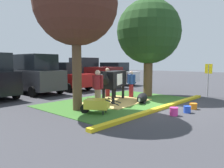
% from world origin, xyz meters
% --- Properties ---
extents(ground_plane, '(80.00, 80.00, 0.00)m').
position_xyz_m(ground_plane, '(0.00, 0.00, 0.00)').
color(ground_plane, '#38383D').
extents(grass_island, '(7.34, 4.74, 0.02)m').
position_xyz_m(grass_island, '(-0.33, 2.02, 0.01)').
color(grass_island, '#386B28').
rests_on(grass_island, ground).
extents(curb_yellow, '(8.54, 0.24, 0.12)m').
position_xyz_m(curb_yellow, '(-0.33, -0.50, 0.06)').
color(curb_yellow, yellow).
rests_on(curb_yellow, ground).
extents(hay_bedding, '(3.43, 2.71, 0.04)m').
position_xyz_m(hay_bedding, '(-0.40, 2.07, 0.03)').
color(hay_bedding, tan).
rests_on(hay_bedding, ground).
extents(shade_tree_left, '(3.40, 3.40, 6.08)m').
position_xyz_m(shade_tree_left, '(-2.96, 2.02, 4.35)').
color(shade_tree_left, brown).
rests_on(shade_tree_left, ground).
extents(shade_tree_right, '(3.72, 3.72, 5.66)m').
position_xyz_m(shade_tree_right, '(2.30, 1.93, 3.77)').
color(shade_tree_right, brown).
rests_on(shade_tree_right, ground).
extents(cow_holstein, '(2.99, 1.63, 1.61)m').
position_xyz_m(cow_holstein, '(-0.47, 2.23, 1.15)').
color(cow_holstein, black).
rests_on(cow_holstein, ground).
extents(calf_lying, '(1.32, 0.87, 0.48)m').
position_xyz_m(calf_lying, '(0.30, 0.97, 0.24)').
color(calf_lying, black).
rests_on(calf_lying, ground).
extents(person_handler, '(0.34, 0.53, 1.53)m').
position_xyz_m(person_handler, '(1.21, 2.34, 0.81)').
color(person_handler, maroon).
rests_on(person_handler, ground).
extents(person_visitor_near, '(0.51, 0.34, 1.69)m').
position_xyz_m(person_visitor_near, '(0.45, 3.49, 0.91)').
color(person_visitor_near, maroon).
rests_on(person_visitor_near, ground).
extents(person_visitor_far, '(0.34, 0.52, 1.69)m').
position_xyz_m(person_visitor_far, '(-2.22, 1.56, 0.91)').
color(person_visitor_far, '#9E7F5B').
rests_on(person_visitor_far, ground).
extents(wheelbarrow, '(1.15, 1.53, 0.63)m').
position_xyz_m(wheelbarrow, '(-2.88, 0.97, 0.39)').
color(wheelbarrow, gold).
rests_on(wheelbarrow, ground).
extents(parking_sign, '(0.14, 0.44, 1.93)m').
position_xyz_m(parking_sign, '(4.41, -0.84, 1.36)').
color(parking_sign, '#99999E').
rests_on(parking_sign, ground).
extents(bucket_pink, '(0.33, 0.33, 0.31)m').
position_xyz_m(bucket_pink, '(-1.09, -1.39, 0.16)').
color(bucket_pink, '#EA3893').
rests_on(bucket_pink, ground).
extents(bucket_blue, '(0.31, 0.31, 0.28)m').
position_xyz_m(bucket_blue, '(-0.31, -1.59, 0.15)').
color(bucket_blue, blue).
rests_on(bucket_blue, ground).
extents(bucket_orange, '(0.33, 0.33, 0.26)m').
position_xyz_m(bucket_orange, '(0.52, -1.51, 0.14)').
color(bucket_orange, orange).
rests_on(bucket_orange, ground).
extents(suv_dark_grey, '(2.26, 4.67, 2.52)m').
position_xyz_m(suv_dark_grey, '(-1.65, 8.16, 1.27)').
color(suv_dark_grey, '#3D3D42').
rests_on(suv_dark_grey, ground).
extents(sedan_red, '(2.15, 4.46, 2.02)m').
position_xyz_m(sedan_red, '(0.91, 8.18, 0.98)').
color(sedan_red, red).
rests_on(sedan_red, ground).
extents(pickup_truck_maroon, '(2.38, 5.47, 2.42)m').
position_xyz_m(pickup_truck_maroon, '(3.63, 8.39, 1.11)').
color(pickup_truck_maroon, maroon).
rests_on(pickup_truck_maroon, ground).
extents(hatchback_white, '(2.15, 4.46, 2.02)m').
position_xyz_m(hatchback_white, '(6.25, 8.06, 0.98)').
color(hatchback_white, silver).
rests_on(hatchback_white, ground).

